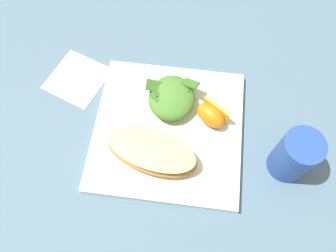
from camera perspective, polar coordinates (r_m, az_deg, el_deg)
The scene contains 7 objects.
ground at distance 0.64m, azimuth 0.00°, elevation -0.97°, with size 3.00×3.00×0.00m, color slate.
white_plate at distance 0.64m, azimuth 0.00°, elevation -0.68°, with size 0.28×0.28×0.02m, color white.
cheesy_pizza_bread at distance 0.59m, azimuth -2.84°, elevation -4.48°, with size 0.11×0.18×0.04m.
green_salad_pile at distance 0.63m, azimuth 0.34°, elevation 4.96°, with size 0.10×0.10×0.05m.
orange_wedge_front at distance 0.62m, azimuth 7.50°, elevation 1.91°, with size 0.06×0.07×0.04m.
paper_napkin at distance 0.72m, azimuth -15.44°, elevation 7.94°, with size 0.11×0.11×0.00m, color white.
drinking_blue_cup at distance 0.61m, azimuth 21.06°, elevation -4.82°, with size 0.07×0.07×0.11m, color #284CA3.
Camera 1 is at (-0.26, -0.03, 0.59)m, focal length 35.21 mm.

